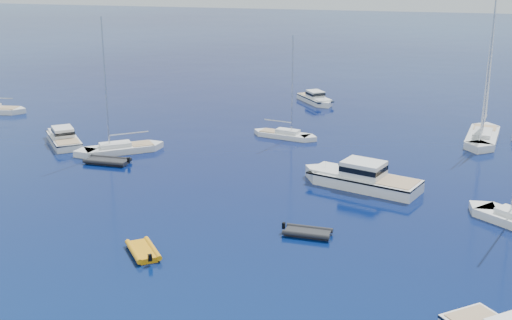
% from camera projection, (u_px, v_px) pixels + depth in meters
% --- Properties ---
extents(motor_cruiser_centre, '(11.56, 6.89, 2.90)m').
position_uv_depth(motor_cruiser_centre, '(360.00, 187.00, 57.26)').
color(motor_cruiser_centre, silver).
rests_on(motor_cruiser_centre, ground).
extents(motor_cruiser_far_l, '(7.26, 8.17, 2.21)m').
position_uv_depth(motor_cruiser_far_l, '(64.00, 143.00, 70.10)').
color(motor_cruiser_far_l, silver).
rests_on(motor_cruiser_far_l, ground).
extents(motor_cruiser_horizon, '(6.28, 7.51, 1.99)m').
position_uv_depth(motor_cruiser_horizon, '(316.00, 103.00, 88.53)').
color(motor_cruiser_horizon, silver).
rests_on(motor_cruiser_horizon, ground).
extents(sailboat_mid_l, '(8.97, 7.54, 13.77)m').
position_uv_depth(sailboat_mid_l, '(120.00, 152.00, 66.98)').
color(sailboat_mid_l, silver).
rests_on(sailboat_mid_l, ground).
extents(sailboat_centre, '(7.92, 3.74, 11.27)m').
position_uv_depth(sailboat_centre, '(285.00, 137.00, 72.24)').
color(sailboat_centre, silver).
rests_on(sailboat_centre, ground).
extents(sailboat_sails_r, '(4.70, 11.73, 16.78)m').
position_uv_depth(sailboat_sails_r, '(482.00, 141.00, 71.02)').
color(sailboat_sails_r, silver).
rests_on(sailboat_sails_r, ground).
extents(tender_yellow, '(3.73, 4.06, 0.95)m').
position_uv_depth(tender_yellow, '(143.00, 254.00, 44.64)').
color(tender_yellow, orange).
rests_on(tender_yellow, ground).
extents(tender_grey_near, '(3.63, 2.16, 0.95)m').
position_uv_depth(tender_grey_near, '(308.00, 235.00, 47.54)').
color(tender_grey_near, black).
rests_on(tender_grey_near, ground).
extents(tender_grey_far, '(4.43, 2.45, 0.95)m').
position_uv_depth(tender_grey_far, '(108.00, 163.00, 63.53)').
color(tender_grey_far, black).
rests_on(tender_grey_far, ground).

